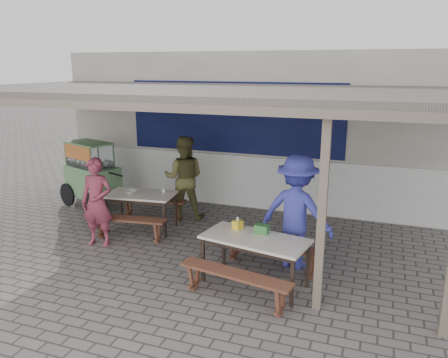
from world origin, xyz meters
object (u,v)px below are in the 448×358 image
Objects in this scene: bench_left_wall at (153,204)px; patron_right_table at (297,212)px; condiment_bowl at (131,192)px; bench_left_street at (129,224)px; condiment_jar at (164,190)px; tissue_box at (238,225)px; table_right at (255,242)px; bench_right_wall at (271,249)px; vendor_cart at (91,172)px; patron_wall_side at (184,178)px; bench_right_street at (235,280)px; table_left at (141,197)px; patron_street_side at (97,202)px; donation_box at (262,229)px.

bench_left_wall is 3.53m from patron_right_table.
bench_left_wall is at bearing 79.13° from condiment_bowl.
bench_left_street and bench_left_wall have the same top height.
bench_left_wall is 0.75m from condiment_jar.
condiment_bowl is at bearing 2.76° from patron_right_table.
tissue_box reaches higher than bench_left_street.
tissue_box is (-0.35, 0.25, 0.14)m from table_right.
condiment_bowl is (-2.60, 1.12, -0.04)m from tissue_box.
condiment_bowl reaches higher than bench_right_wall.
patron_wall_side reaches higher than vendor_cart.
condiment_jar is at bearing 167.36° from bench_right_wall.
table_left is at bearing 153.07° from bench_right_street.
bench_right_wall is (2.86, -0.82, -0.33)m from table_left.
bench_left_wall is 3.49m from table_right.
patron_street_side is 1.37m from condiment_jar.
tissue_box is at bearing 47.88° from patron_right_table.
bench_left_wall is at bearing 10.27° from vendor_cart.
patron_street_side is 20.61× the size of condiment_jar.
vendor_cart is 1.09× the size of patron_wall_side.
patron_street_side is at bearing -31.45° from vendor_cart.
bench_left_wall is 0.78m from condiment_bowl.
table_right reaches higher than bench_right_street.
condiment_jar is (-2.46, 1.04, 0.45)m from bench_right_wall.
table_right is 0.86× the size of vendor_cart.
bench_right_street is 0.94× the size of patron_wall_side.
table_left is 0.79× the size of patron_wall_side.
condiment_bowl is at bearing 155.63° from bench_right_street.
bench_left_wall is at bearing -7.98° from patron_right_table.
condiment_jar reaches higher than bench_right_street.
table_left is 3.09m from table_right.
condiment_bowl is at bearing -175.60° from table_left.
donation_box reaches higher than table_left.
tissue_box is (-0.80, -0.59, -0.11)m from patron_right_table.
donation_box is at bearing -8.28° from tissue_box.
vendor_cart is 4.67m from tissue_box.
vendor_cart reaches higher than table_left.
patron_street_side reaches higher than bench_right_wall.
bench_left_street is at bearing -63.43° from condiment_bowl.
tissue_box is 2.43m from condiment_jar.
table_right is 0.99× the size of bench_right_street.
table_left is 3.05m from donation_box.
condiment_jar is (2.20, -0.66, -0.03)m from vendor_cart.
bench_right_street is at bearing -36.23° from bench_left_street.
patron_street_side is 2.75m from tissue_box.
table_left is 0.72× the size of vendor_cart.
condiment_jar is (-2.40, 1.44, -0.03)m from donation_box.
donation_box is at bearing -30.97° from condiment_jar.
patron_right_table is (0.34, 0.25, 0.58)m from bench_right_wall.
patron_right_table is at bearing 46.34° from bench_right_wall.
donation_box is (-0.06, -0.40, 0.47)m from bench_right_wall.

